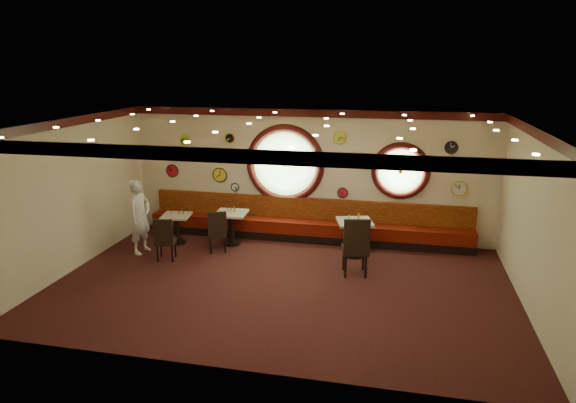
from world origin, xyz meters
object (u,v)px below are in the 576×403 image
object	(u,v)px
condiment_b_salt	(228,210)
condiment_c_salt	(349,217)
table_a	(177,225)
condiment_b_bottle	(234,209)
chair_a	(165,237)
condiment_a_bottle	(183,212)
table_c	(354,234)
condiment_c_bottle	(358,217)
condiment_a_salt	(171,213)
condiment_a_pepper	(179,213)
table_b	(231,224)
condiment_b_pepper	(231,210)
waiter	(140,217)
chair_c	(356,243)
condiment_c_pepper	(358,220)
chair_b	(217,229)

from	to	relation	value
condiment_b_salt	condiment_c_salt	size ratio (longest dim) A/B	1.01
table_a	condiment_b_bottle	size ratio (longest dim) A/B	4.94
chair_a	condiment_a_bottle	world-z (taller)	chair_a
table_c	condiment_c_bottle	size ratio (longest dim) A/B	5.37
condiment_a_salt	condiment_b_bottle	xyz separation A→B (m)	(1.52, 0.26, 0.11)
table_c	condiment_a_pepper	bearing A→B (deg)	-179.45
table_a	table_b	bearing A→B (deg)	9.82
table_b	condiment_a_salt	size ratio (longest dim) A/B	8.75
condiment_c_salt	condiment_b_bottle	size ratio (longest dim) A/B	0.68
table_a	condiment_c_bottle	distance (m)	4.40
condiment_b_pepper	chair_a	bearing A→B (deg)	-128.64
chair_a	condiment_a_salt	bearing A→B (deg)	95.79
condiment_a_bottle	waiter	bearing A→B (deg)	-129.59
condiment_b_bottle	waiter	bearing A→B (deg)	-152.05
table_c	condiment_a_bottle	bearing A→B (deg)	-179.98
chair_c	waiter	world-z (taller)	waiter
table_c	condiment_b_salt	xyz separation A→B (m)	(-3.06, 0.16, 0.32)
condiment_a_pepper	table_c	bearing A→B (deg)	0.55
condiment_b_pepper	waiter	xyz separation A→B (m)	(-1.87, -0.97, 0.01)
condiment_c_salt	chair_c	bearing A→B (deg)	-77.68
condiment_a_pepper	condiment_c_bottle	distance (m)	4.30
chair_a	condiment_c_pepper	world-z (taller)	chair_a
condiment_b_bottle	table_c	bearing A→B (deg)	-3.94
chair_a	condiment_a_pepper	xyz separation A→B (m)	(-0.17, 1.18, 0.19)
table_a	condiment_b_salt	bearing A→B (deg)	10.16
chair_a	chair_c	size ratio (longest dim) A/B	0.79
table_b	condiment_a_pepper	bearing A→B (deg)	-170.58
chair_a	chair_b	size ratio (longest dim) A/B	0.99
condiment_b_pepper	condiment_b_bottle	distance (m)	0.09
table_b	condiment_c_pepper	world-z (taller)	condiment_c_pepper
condiment_a_pepper	condiment_b_bottle	distance (m)	1.35
condiment_c_pepper	condiment_b_pepper	bearing A→B (deg)	176.57
condiment_b_salt	condiment_c_salt	distance (m)	2.92
condiment_c_bottle	waiter	bearing A→B (deg)	-169.72
condiment_b_pepper	table_b	bearing A→B (deg)	115.81
condiment_b_pepper	condiment_b_salt	bearing A→B (deg)	171.77
condiment_b_bottle	waiter	distance (m)	2.19
chair_b	chair_c	world-z (taller)	chair_c
chair_b	condiment_c_bottle	bearing A→B (deg)	-13.00
chair_c	condiment_c_pepper	bearing A→B (deg)	81.70
table_b	condiment_a_bottle	distance (m)	1.22
chair_c	condiment_b_pepper	distance (m)	3.37
condiment_a_pepper	condiment_b_bottle	world-z (taller)	condiment_b_bottle
table_a	waiter	size ratio (longest dim) A/B	0.43
table_a	waiter	world-z (taller)	waiter
table_b	condiment_c_bottle	bearing A→B (deg)	-1.94
chair_b	condiment_a_pepper	distance (m)	1.21
chair_b	condiment_b_pepper	bearing A→B (deg)	54.83
condiment_a_salt	condiment_a_bottle	world-z (taller)	condiment_a_bottle
condiment_c_pepper	condiment_b_bottle	distance (m)	2.98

